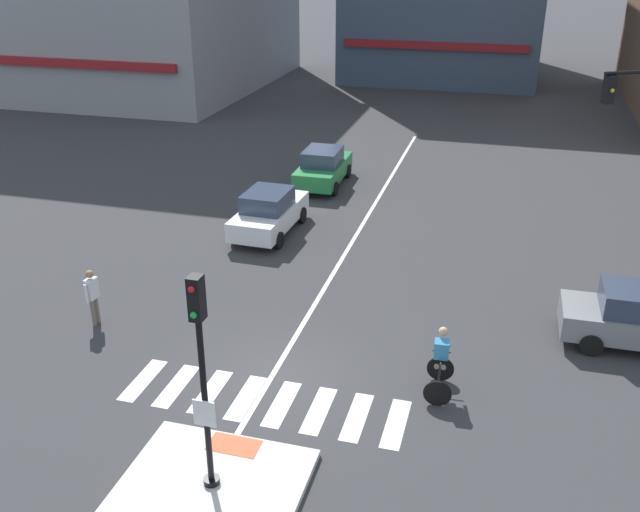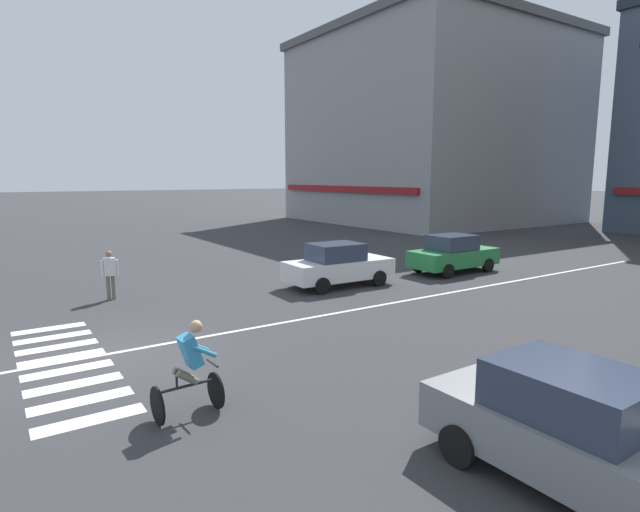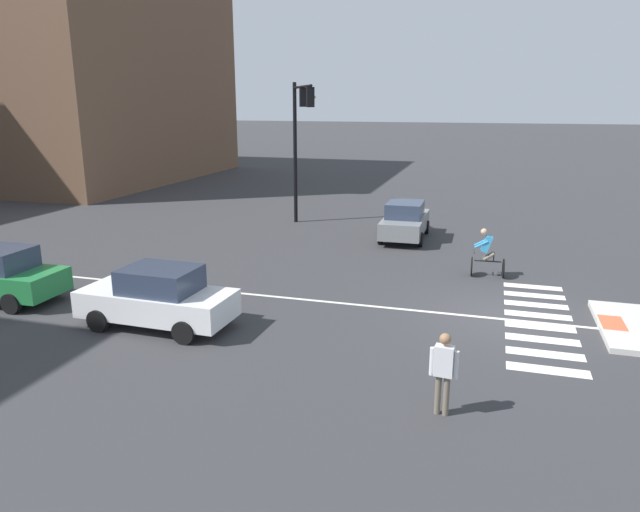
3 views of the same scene
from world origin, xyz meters
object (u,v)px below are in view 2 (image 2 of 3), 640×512
object	(u,v)px
car_white_westbound_far	(338,265)
cyclist	(190,367)
pedestrian_at_curb_left	(110,271)
car_grey_cross_right	(577,431)
car_green_westbound_distant	(453,254)

from	to	relation	value
car_white_westbound_far	cyclist	distance (m)	10.96
car_white_westbound_far	pedestrian_at_curb_left	bearing A→B (deg)	-107.90
pedestrian_at_curb_left	car_white_westbound_far	bearing A→B (deg)	72.10
car_grey_cross_right	pedestrian_at_curb_left	xyz separation A→B (m)	(-14.51, -2.89, 0.17)
car_grey_cross_right	car_white_westbound_far	world-z (taller)	same
car_grey_cross_right	car_green_westbound_distant	distance (m)	15.66
car_green_westbound_distant	car_white_westbound_far	distance (m)	5.80
pedestrian_at_curb_left	car_grey_cross_right	bearing A→B (deg)	11.27
car_grey_cross_right	pedestrian_at_curb_left	bearing A→B (deg)	-168.73
car_green_westbound_distant	cyclist	xyz separation A→B (m)	(6.74, -14.04, 0.06)
car_green_westbound_distant	car_white_westbound_far	size ratio (longest dim) A/B	0.99
car_green_westbound_distant	pedestrian_at_curb_left	distance (m)	13.74
car_grey_cross_right	car_white_westbound_far	size ratio (longest dim) A/B	0.99
car_grey_cross_right	car_green_westbound_distant	world-z (taller)	same
pedestrian_at_curb_left	cyclist	bearing A→B (deg)	-3.64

